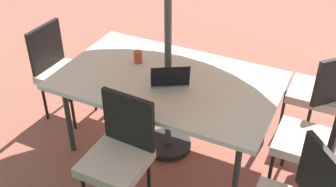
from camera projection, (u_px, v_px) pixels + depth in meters
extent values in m
cube|color=#935442|center=(168.00, 147.00, 4.01)|extent=(10.00, 10.00, 0.02)
cube|color=silver|center=(168.00, 81.00, 3.58)|extent=(1.89, 1.16, 0.04)
cylinder|color=#333333|center=(266.00, 114.00, 3.83)|extent=(0.05, 0.05, 0.73)
cylinder|color=#333333|center=(119.00, 74.00, 4.41)|extent=(0.05, 0.05, 0.73)
cylinder|color=#333333|center=(236.00, 174.00, 3.19)|extent=(0.05, 0.05, 0.73)
cylinder|color=#333333|center=(69.00, 119.00, 3.77)|extent=(0.05, 0.05, 0.73)
cylinder|color=#4C4C4C|center=(168.00, 24.00, 3.29)|extent=(0.06, 0.06, 2.57)
cylinder|color=black|center=(168.00, 144.00, 3.99)|extent=(0.44, 0.44, 0.06)
cube|color=beige|center=(315.00, 93.00, 3.90)|extent=(0.46, 0.46, 0.08)
cube|color=black|center=(336.00, 80.00, 3.59)|extent=(0.32, 0.35, 0.45)
cylinder|color=black|center=(313.00, 102.00, 4.24)|extent=(0.03, 0.03, 0.45)
cylinder|color=black|center=(283.00, 109.00, 4.13)|extent=(0.03, 0.03, 0.45)
cylinder|color=black|center=(306.00, 131.00, 3.85)|extent=(0.03, 0.03, 0.45)
cube|color=beige|center=(115.00, 163.00, 3.12)|extent=(0.46, 0.46, 0.08)
cube|color=black|center=(129.00, 120.00, 3.12)|extent=(0.44, 0.06, 0.45)
cylinder|color=black|center=(112.00, 166.00, 3.47)|extent=(0.03, 0.03, 0.45)
cylinder|color=black|center=(149.00, 181.00, 3.32)|extent=(0.03, 0.03, 0.45)
cube|color=beige|center=(305.00, 142.00, 3.31)|extent=(0.46, 0.46, 0.08)
cylinder|color=black|center=(285.00, 147.00, 3.67)|extent=(0.03, 0.03, 0.45)
cylinder|color=black|center=(270.00, 171.00, 3.42)|extent=(0.03, 0.03, 0.45)
cylinder|color=black|center=(327.00, 162.00, 3.51)|extent=(0.03, 0.03, 0.45)
cube|color=black|center=(321.00, 179.00, 2.62)|extent=(0.32, 0.35, 0.45)
cube|color=beige|center=(66.00, 75.00, 4.17)|extent=(0.46, 0.46, 0.08)
cube|color=black|center=(46.00, 47.00, 4.10)|extent=(0.05, 0.44, 0.45)
cylinder|color=black|center=(73.00, 110.00, 4.12)|extent=(0.03, 0.03, 0.45)
cylinder|color=black|center=(94.00, 92.00, 4.38)|extent=(0.03, 0.03, 0.45)
cylinder|color=black|center=(45.00, 101.00, 4.25)|extent=(0.03, 0.03, 0.45)
cylinder|color=black|center=(67.00, 84.00, 4.52)|extent=(0.03, 0.03, 0.45)
cube|color=gray|center=(169.00, 81.00, 3.53)|extent=(0.39, 0.35, 0.02)
cube|color=black|center=(170.00, 77.00, 3.38)|extent=(0.30, 0.21, 0.20)
cylinder|color=#CC4C33|center=(138.00, 57.00, 3.77)|extent=(0.08, 0.08, 0.11)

